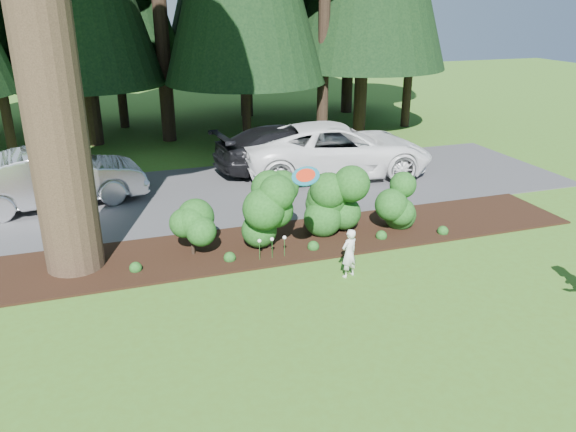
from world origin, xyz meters
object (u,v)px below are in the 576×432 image
(car_dark_suv, at_px, (289,148))
(frisbee, at_px, (306,176))
(car_white_suv, at_px, (337,149))
(child, at_px, (349,253))
(car_silver_wagon, at_px, (55,178))

(car_dark_suv, bearing_deg, frisbee, 157.39)
(car_white_suv, height_order, child, car_white_suv)
(car_silver_wagon, bearing_deg, car_white_suv, -97.47)
(car_white_suv, relative_size, car_dark_suv, 1.20)
(frisbee, bearing_deg, car_silver_wagon, 126.93)
(child, bearing_deg, car_silver_wagon, -68.79)
(car_silver_wagon, height_order, child, car_silver_wagon)
(car_dark_suv, height_order, frisbee, frisbee)
(car_silver_wagon, xyz_separation_m, child, (6.19, -6.80, -0.30))
(frisbee, bearing_deg, car_dark_suv, 73.47)
(car_white_suv, bearing_deg, frisbee, 159.73)
(car_white_suv, height_order, car_dark_suv, car_white_suv)
(car_white_suv, distance_m, child, 7.56)
(child, distance_m, frisbee, 2.12)
(car_dark_suv, relative_size, frisbee, 8.92)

